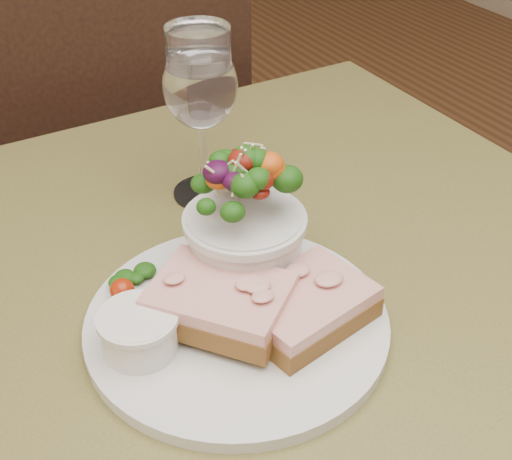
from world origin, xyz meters
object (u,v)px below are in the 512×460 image
dinner_plate (237,323)px  wine_glass (200,91)px  sandwich_front (305,306)px  cafe_table (254,374)px  sandwich_back (220,301)px  ramekin (139,331)px  chair_far (116,264)px  salad_bowl (245,218)px

dinner_plate → wine_glass: bearing=70.4°
sandwich_front → dinner_plate: bearing=137.6°
cafe_table → sandwich_back: (-0.05, -0.03, 0.14)m
ramekin → wine_glass: 0.27m
dinner_plate → sandwich_back: size_ratio=1.86×
cafe_table → sandwich_front: bearing=-74.6°
cafe_table → chair_far: (0.07, 0.67, -0.36)m
ramekin → salad_bowl: bearing=20.3°
dinner_plate → sandwich_back: sandwich_back is taller
dinner_plate → ramekin: 0.09m
sandwich_front → ramekin: size_ratio=2.00×
sandwich_back → ramekin: (-0.07, 0.01, -0.00)m
sandwich_front → wine_glass: (0.02, 0.23, 0.10)m
cafe_table → chair_far: chair_far is taller
sandwich_back → chair_far: bearing=132.0°
chair_far → sandwich_front: (-0.06, -0.73, 0.48)m
sandwich_back → wine_glass: 0.24m
sandwich_front → sandwich_back: (-0.06, 0.03, 0.01)m
dinner_plate → wine_glass: wine_glass is taller
ramekin → salad_bowl: salad_bowl is taller
sandwich_back → salad_bowl: size_ratio=1.10×
sandwich_back → ramekin: size_ratio=2.31×
cafe_table → sandwich_front: (0.02, -0.06, 0.13)m
ramekin → cafe_table: bearing=9.9°
sandwich_front → ramekin: bearing=153.6°
chair_far → sandwich_back: size_ratio=6.44×
chair_far → wine_glass: wine_glass is taller
dinner_plate → salad_bowl: 0.09m
cafe_table → salad_bowl: salad_bowl is taller
wine_glass → cafe_table: bearing=-102.7°
dinner_plate → sandwich_back: (-0.01, 0.00, 0.03)m
sandwich_front → ramekin: ramekin is taller
dinner_plate → sandwich_front: size_ratio=2.14×
cafe_table → sandwich_back: sandwich_back is taller
cafe_table → wine_glass: 0.29m
cafe_table → sandwich_back: size_ratio=5.73×
chair_far → ramekin: (-0.19, -0.69, 0.49)m
sandwich_front → wine_glass: bearing=73.5°
salad_bowl → sandwich_front: bearing=-82.5°
sandwich_front → sandwich_back: sandwich_back is taller
sandwich_back → wine_glass: wine_glass is taller
salad_bowl → wine_glass: 0.16m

